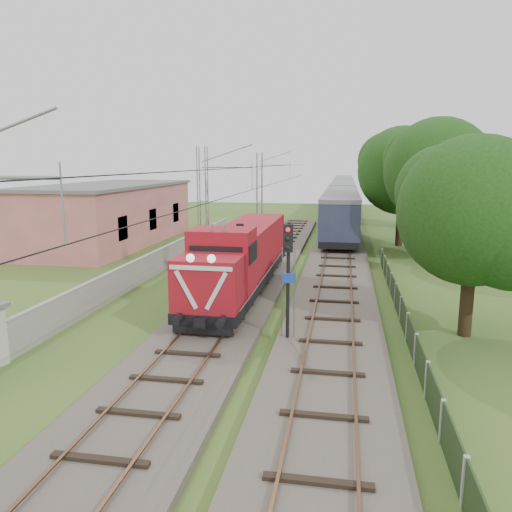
# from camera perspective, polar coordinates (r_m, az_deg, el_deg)

# --- Properties ---
(ground) EXTENTS (140.00, 140.00, 0.00)m
(ground) POSITION_cam_1_polar(r_m,az_deg,el_deg) (19.05, -7.18, -11.27)
(ground) COLOR #335921
(ground) RESTS_ON ground
(track_main) EXTENTS (4.20, 70.00, 0.45)m
(track_main) POSITION_cam_1_polar(r_m,az_deg,el_deg) (25.40, -2.50, -5.11)
(track_main) COLOR #6B6054
(track_main) RESTS_ON ground
(track_side) EXTENTS (4.20, 80.00, 0.45)m
(track_side) POSITION_cam_1_polar(r_m,az_deg,el_deg) (37.49, 9.37, -0.08)
(track_side) COLOR #6B6054
(track_side) RESTS_ON ground
(catenary) EXTENTS (3.31, 70.00, 8.00)m
(catenary) POSITION_cam_1_polar(r_m,az_deg,el_deg) (30.17, -5.97, 4.84)
(catenary) COLOR gray
(catenary) RESTS_ON ground
(boundary_wall) EXTENTS (0.25, 40.00, 1.50)m
(boundary_wall) POSITION_cam_1_polar(r_m,az_deg,el_deg) (31.83, -12.02, -1.04)
(boundary_wall) COLOR #9E9E99
(boundary_wall) RESTS_ON ground
(station_building) EXTENTS (8.40, 20.40, 5.22)m
(station_building) POSITION_cam_1_polar(r_m,az_deg,el_deg) (45.86, -16.37, 4.68)
(station_building) COLOR #DD7977
(station_building) RESTS_ON ground
(fence) EXTENTS (0.12, 32.00, 1.20)m
(fence) POSITION_cam_1_polar(r_m,az_deg,el_deg) (21.04, 16.92, -7.77)
(fence) COLOR black
(fence) RESTS_ON ground
(locomotive) EXTENTS (2.78, 15.89, 4.04)m
(locomotive) POSITION_cam_1_polar(r_m,az_deg,el_deg) (26.83, -1.62, -0.02)
(locomotive) COLOR black
(locomotive) RESTS_ON ground
(coach_rake) EXTENTS (3.19, 71.05, 3.68)m
(coach_rake) POSITION_cam_1_polar(r_m,az_deg,el_deg) (72.94, 9.88, 7.03)
(coach_rake) COLOR black
(coach_rake) RESTS_ON ground
(signal_post) EXTENTS (0.53, 0.42, 4.85)m
(signal_post) POSITION_cam_1_polar(r_m,az_deg,el_deg) (19.07, 3.69, -0.72)
(signal_post) COLOR black
(signal_post) RESTS_ON ground
(tree_a) EXTENTS (6.33, 6.03, 8.21)m
(tree_a) POSITION_cam_1_polar(r_m,az_deg,el_deg) (21.70, 23.84, 4.55)
(tree_a) COLOR #3A2517
(tree_a) RESTS_ON ground
(tree_b) EXTENTS (7.89, 7.52, 10.23)m
(tree_b) POSITION_cam_1_polar(r_m,az_deg,el_deg) (37.97, 20.20, 8.98)
(tree_b) COLOR #3A2517
(tree_b) RESTS_ON ground
(tree_c) EXTENTS (7.79, 7.42, 10.09)m
(tree_c) POSITION_cam_1_polar(r_m,az_deg,el_deg) (44.20, 16.51, 9.23)
(tree_c) COLOR #3A2517
(tree_c) RESTS_ON ground
(tree_d) EXTENTS (7.10, 6.76, 9.20)m
(tree_d) POSITION_cam_1_polar(r_m,az_deg,el_deg) (56.57, 19.39, 8.73)
(tree_d) COLOR #3A2517
(tree_d) RESTS_ON ground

